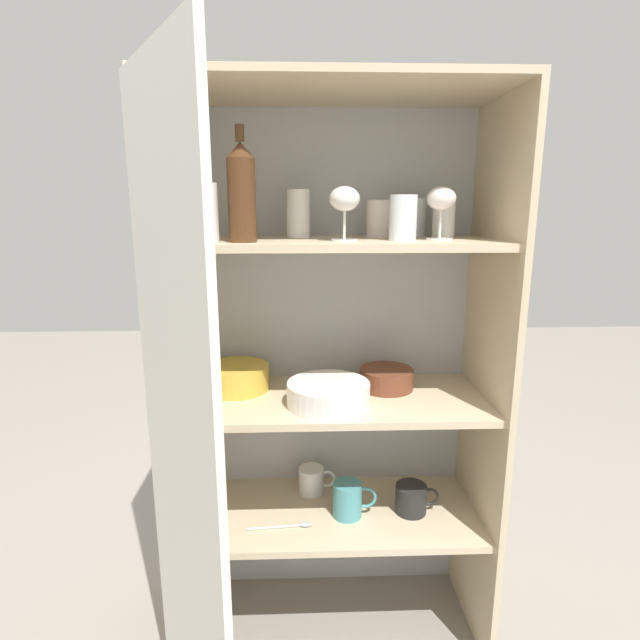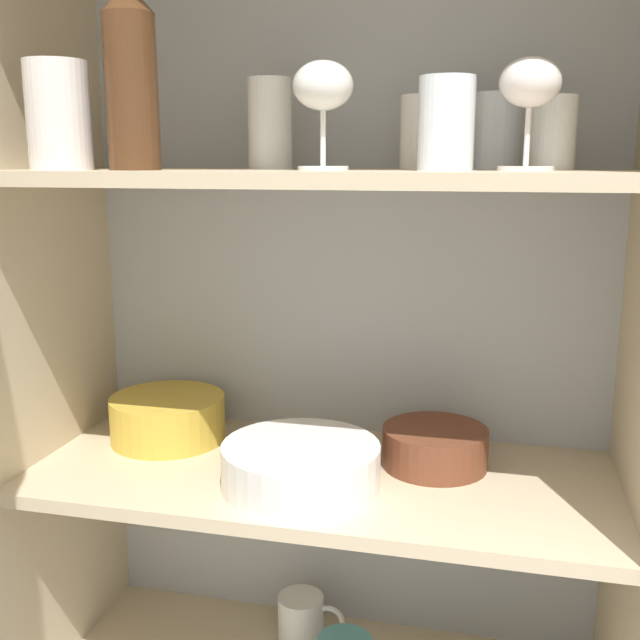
% 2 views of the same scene
% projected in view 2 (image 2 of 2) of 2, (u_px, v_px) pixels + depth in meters
% --- Properties ---
extents(cupboard_back_panel, '(0.89, 0.02, 1.55)m').
position_uv_depth(cupboard_back_panel, '(346.00, 414.00, 1.29)').
color(cupboard_back_panel, '#B2B7BC').
rests_on(cupboard_back_panel, ground_plane).
extents(cupboard_side_left, '(0.02, 0.40, 1.55)m').
position_uv_depth(cupboard_side_left, '(58.00, 431.00, 1.21)').
color(cupboard_side_left, '#CCB793').
rests_on(cupboard_side_left, ground_plane).
extents(cupboard_side_right, '(0.02, 0.40, 1.55)m').
position_uv_depth(cupboard_side_right, '(636.00, 485.00, 1.01)').
color(cupboard_side_right, '#CCB793').
rests_on(cupboard_side_right, ground_plane).
extents(shelf_board_middle, '(0.86, 0.36, 0.02)m').
position_uv_depth(shelf_board_middle, '(320.00, 477.00, 1.11)').
color(shelf_board_middle, beige).
extents(shelf_board_upper, '(0.86, 0.36, 0.02)m').
position_uv_depth(shelf_board_upper, '(320.00, 177.00, 1.02)').
color(shelf_board_upper, beige).
extents(tumbler_glass_0, '(0.08, 0.08, 0.14)m').
position_uv_depth(tumbler_glass_0, '(59.00, 116.00, 0.96)').
color(tumbler_glass_0, silver).
rests_on(tumbler_glass_0, shelf_board_upper).
extents(tumbler_glass_1, '(0.07, 0.07, 0.13)m').
position_uv_depth(tumbler_glass_1, '(270.00, 124.00, 1.09)').
color(tumbler_glass_1, white).
rests_on(tumbler_glass_1, shelf_board_upper).
extents(tumbler_glass_2, '(0.07, 0.07, 0.10)m').
position_uv_depth(tumbler_glass_2, '(424.00, 133.00, 1.05)').
color(tumbler_glass_2, silver).
rests_on(tumbler_glass_2, shelf_board_upper).
extents(tumbler_glass_3, '(0.07, 0.07, 0.11)m').
position_uv_depth(tumbler_glass_3, '(446.00, 124.00, 0.92)').
color(tumbler_glass_3, white).
rests_on(tumbler_glass_3, shelf_board_upper).
extents(tumbler_glass_4, '(0.06, 0.06, 0.10)m').
position_uv_depth(tumbler_glass_4, '(553.00, 133.00, 0.98)').
color(tumbler_glass_4, white).
rests_on(tumbler_glass_4, shelf_board_upper).
extents(tumbler_glass_5, '(0.08, 0.08, 0.11)m').
position_uv_depth(tumbler_glass_5, '(499.00, 131.00, 1.07)').
color(tumbler_glass_5, white).
rests_on(tumbler_glass_5, shelf_board_upper).
extents(wine_glass_0, '(0.07, 0.07, 0.13)m').
position_uv_depth(wine_glass_0, '(530.00, 90.00, 0.89)').
color(wine_glass_0, silver).
rests_on(wine_glass_0, shelf_board_upper).
extents(wine_glass_1, '(0.08, 0.08, 0.13)m').
position_uv_depth(wine_glass_1, '(323.00, 92.00, 0.92)').
color(wine_glass_1, white).
rests_on(wine_glass_1, shelf_board_upper).
extents(wine_bottle, '(0.07, 0.07, 0.27)m').
position_uv_depth(wine_bottle, '(131.00, 76.00, 0.95)').
color(wine_bottle, '#4C2D19').
rests_on(wine_bottle, shelf_board_upper).
extents(plate_stack_white, '(0.22, 0.22, 0.06)m').
position_uv_depth(plate_stack_white, '(301.00, 466.00, 1.05)').
color(plate_stack_white, white).
rests_on(plate_stack_white, shelf_board_middle).
extents(mixing_bowl_large, '(0.19, 0.19, 0.07)m').
position_uv_depth(mixing_bowl_large, '(168.00, 416.00, 1.23)').
color(mixing_bowl_large, gold).
rests_on(mixing_bowl_large, shelf_board_middle).
extents(serving_bowl_small, '(0.16, 0.16, 0.06)m').
position_uv_depth(serving_bowl_small, '(435.00, 445.00, 1.12)').
color(serving_bowl_small, brown).
rests_on(serving_bowl_small, shelf_board_middle).
extents(coffee_mug_extra_2, '(0.12, 0.08, 0.08)m').
position_uv_depth(coffee_mug_extra_2, '(302.00, 619.00, 1.28)').
color(coffee_mug_extra_2, white).
rests_on(coffee_mug_extra_2, shelf_board_lower).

